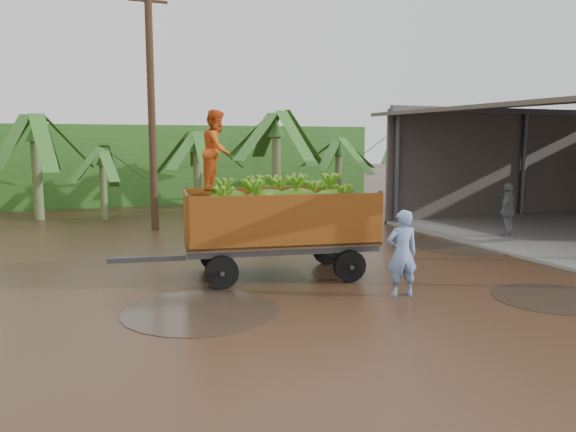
# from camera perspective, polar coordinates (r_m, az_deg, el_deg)

# --- Properties ---
(ground) EXTENTS (100.00, 100.00, 0.00)m
(ground) POSITION_cam_1_polar(r_m,az_deg,el_deg) (12.65, 4.63, -5.70)
(ground) COLOR black
(ground) RESTS_ON ground
(hedge_north) EXTENTS (22.00, 3.00, 3.60)m
(hedge_north) POSITION_cam_1_polar(r_m,az_deg,el_deg) (27.25, -14.54, 5.10)
(hedge_north) COLOR #2D661E
(hedge_north) RESTS_ON ground
(banana_trailer) EXTENTS (5.67, 2.59, 3.57)m
(banana_trailer) POSITION_cam_1_polar(r_m,az_deg,el_deg) (12.08, -1.19, -0.27)
(banana_trailer) COLOR #BA631A
(banana_trailer) RESTS_ON ground
(man_blue) EXTENTS (0.66, 0.49, 1.64)m
(man_blue) POSITION_cam_1_polar(r_m,az_deg,el_deg) (10.77, 11.52, -3.72)
(man_blue) COLOR #7A9DDE
(man_blue) RESTS_ON ground
(man_grey) EXTENTS (1.06, 0.80, 1.68)m
(man_grey) POSITION_cam_1_polar(r_m,az_deg,el_deg) (17.89, 21.43, 0.48)
(man_grey) COLOR slate
(man_grey) RESTS_ON ground
(utility_pole) EXTENTS (1.20, 0.24, 7.82)m
(utility_pole) POSITION_cam_1_polar(r_m,az_deg,el_deg) (18.75, -13.71, 10.68)
(utility_pole) COLOR #47301E
(utility_pole) RESTS_ON ground
(banana_plants) EXTENTS (24.39, 20.59, 4.17)m
(banana_plants) POSITION_cam_1_polar(r_m,az_deg,el_deg) (17.78, -22.14, 3.70)
(banana_plants) COLOR #2D661E
(banana_plants) RESTS_ON ground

